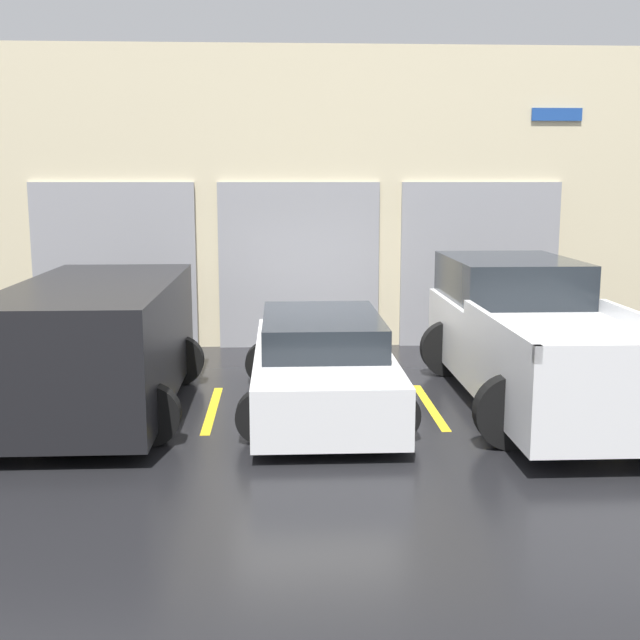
% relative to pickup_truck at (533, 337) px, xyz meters
% --- Properties ---
extents(ground_plane, '(28.00, 28.00, 0.00)m').
position_rel_pickup_truck_xyz_m(ground_plane, '(-2.89, 0.78, -0.87)').
color(ground_plane, black).
extents(shophouse_building, '(15.84, 0.68, 5.30)m').
position_rel_pickup_truck_xyz_m(shophouse_building, '(-2.90, 4.06, 1.73)').
color(shophouse_building, beige).
rests_on(shophouse_building, ground).
extents(pickup_truck, '(2.56, 5.53, 1.84)m').
position_rel_pickup_truck_xyz_m(pickup_truck, '(0.00, 0.00, 0.00)').
color(pickup_truck, white).
rests_on(pickup_truck, ground).
extents(sedan_white, '(2.14, 4.41, 1.24)m').
position_rel_pickup_truck_xyz_m(sedan_white, '(-2.89, -0.26, -0.28)').
color(sedan_white, white).
rests_on(sedan_white, ground).
extents(sedan_side, '(2.43, 4.49, 1.70)m').
position_rel_pickup_truck_xyz_m(sedan_side, '(-5.79, -0.28, 0.05)').
color(sedan_side, black).
rests_on(sedan_side, ground).
extents(parking_stripe_left, '(0.12, 2.20, 0.01)m').
position_rel_pickup_truck_xyz_m(parking_stripe_left, '(-4.34, -0.29, -0.87)').
color(parking_stripe_left, gold).
rests_on(parking_stripe_left, ground).
extents(parking_stripe_centre, '(0.12, 2.20, 0.01)m').
position_rel_pickup_truck_xyz_m(parking_stripe_centre, '(-1.45, -0.29, -0.87)').
color(parking_stripe_centre, gold).
rests_on(parking_stripe_centre, ground).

